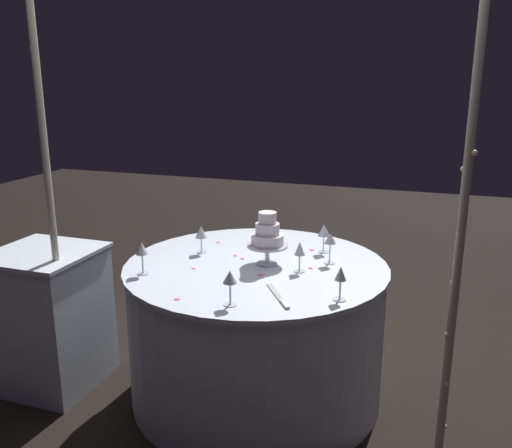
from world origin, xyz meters
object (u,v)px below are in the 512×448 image
(decorative_arch, at_px, (229,142))
(wine_glass_1, at_px, (230,279))
(wine_glass_2, at_px, (324,231))
(wine_glass_0, at_px, (142,250))
(wine_glass_6, at_px, (330,240))
(cake_knife, at_px, (279,297))
(main_table, at_px, (256,330))
(wine_glass_4, at_px, (341,276))
(wine_glass_5, at_px, (201,233))
(wine_glass_3, at_px, (300,250))
(tiered_cake, at_px, (267,235))
(side_table, at_px, (49,318))

(decorative_arch, relative_size, wine_glass_1, 14.18)
(wine_glass_1, distance_m, wine_glass_2, 0.88)
(wine_glass_0, height_order, wine_glass_6, same)
(cake_knife, bearing_deg, wine_glass_6, -102.28)
(main_table, relative_size, wine_glass_4, 8.84)
(wine_glass_0, relative_size, cake_knife, 0.64)
(main_table, bearing_deg, wine_glass_5, -13.03)
(main_table, bearing_deg, wine_glass_2, -133.13)
(wine_glass_3, xyz_separation_m, wine_glass_6, (-0.12, -0.17, 0.01))
(wine_glass_5, relative_size, wine_glass_6, 0.94)
(decorative_arch, xyz_separation_m, main_table, (0.00, -0.37, -1.06))
(wine_glass_5, distance_m, wine_glass_6, 0.72)
(wine_glass_5, bearing_deg, wine_glass_0, 71.14)
(tiered_cake, height_order, cake_knife, tiered_cake)
(wine_glass_4, bearing_deg, side_table, -1.89)
(decorative_arch, relative_size, side_table, 2.82)
(wine_glass_1, bearing_deg, wine_glass_2, -104.76)
(main_table, xyz_separation_m, wine_glass_0, (0.49, 0.32, 0.50))
(wine_glass_3, xyz_separation_m, cake_knife, (-0.00, 0.36, -0.11))
(main_table, distance_m, wine_glass_6, 0.64)
(tiered_cake, bearing_deg, decorative_arch, 81.88)
(decorative_arch, xyz_separation_m, wine_glass_0, (0.49, -0.05, -0.56))
(decorative_arch, xyz_separation_m, wine_glass_3, (-0.24, -0.33, -0.57))
(decorative_arch, height_order, wine_glass_2, decorative_arch)
(wine_glass_0, height_order, wine_glass_2, wine_glass_0)
(cake_knife, bearing_deg, wine_glass_2, -93.72)
(wine_glass_2, bearing_deg, wine_glass_6, 112.35)
(wine_glass_4, height_order, wine_glass_6, wine_glass_6)
(wine_glass_2, height_order, wine_glass_6, wine_glass_6)
(main_table, height_order, wine_glass_4, wine_glass_4)
(wine_glass_1, relative_size, wine_glass_4, 1.00)
(wine_glass_5, bearing_deg, wine_glass_6, -175.29)
(wine_glass_1, relative_size, cake_knife, 0.61)
(side_table, xyz_separation_m, wine_glass_4, (-1.66, 0.05, 0.48))
(side_table, relative_size, wine_glass_1, 5.03)
(wine_glass_5, xyz_separation_m, wine_glass_6, (-0.72, -0.06, 0.01))
(wine_glass_2, height_order, wine_glass_5, wine_glass_2)
(wine_glass_4, relative_size, wine_glass_5, 1.02)
(main_table, height_order, wine_glass_5, wine_glass_5)
(tiered_cake, height_order, wine_glass_3, tiered_cake)
(tiered_cake, xyz_separation_m, wine_glass_2, (-0.24, -0.29, -0.04))
(side_table, xyz_separation_m, wine_glass_1, (-1.22, 0.27, 0.48))
(side_table, height_order, wine_glass_5, wine_glass_5)
(wine_glass_2, xyz_separation_m, wine_glass_5, (0.65, 0.23, -0.01))
(wine_glass_5, height_order, wine_glass_6, wine_glass_6)
(tiered_cake, height_order, wine_glass_1, tiered_cake)
(wine_glass_1, xyz_separation_m, cake_knife, (-0.18, -0.14, -0.12))
(main_table, height_order, wine_glass_2, wine_glass_2)
(wine_glass_1, bearing_deg, wine_glass_5, -55.88)
(main_table, relative_size, wine_glass_6, 8.44)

